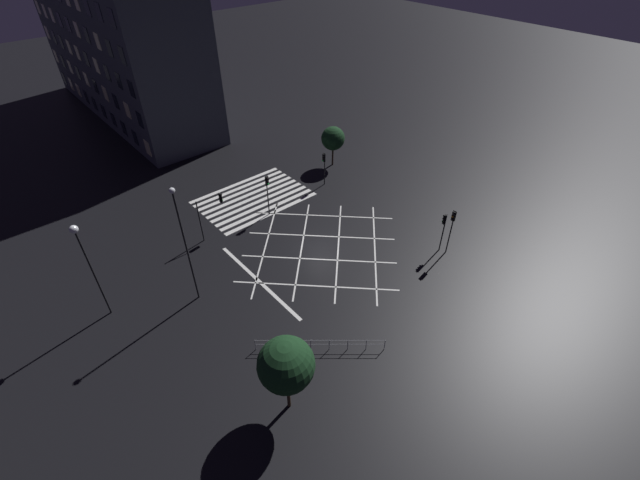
# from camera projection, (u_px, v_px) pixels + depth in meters

# --- Properties ---
(ground_plane) EXTENTS (200.00, 200.00, 0.00)m
(ground_plane) POSITION_uv_depth(u_px,v_px,m) (320.00, 247.00, 39.48)
(ground_plane) COLOR black
(road_markings) EXTENTS (17.07, 23.35, 0.01)m
(road_markings) POSITION_uv_depth(u_px,v_px,m) (267.00, 211.00, 44.03)
(road_markings) COLOR silver
(road_markings) RESTS_ON ground_plane
(office_building) EXTENTS (10.06, 36.87, 20.46)m
(office_building) POSITION_uv_depth(u_px,v_px,m) (117.00, 39.00, 57.97)
(office_building) COLOR #3D424C
(office_building) RESTS_ON ground_plane
(traffic_light_sw_main) EXTENTS (0.39, 0.36, 3.86)m
(traffic_light_sw_main) POSITION_uv_depth(u_px,v_px,m) (324.00, 163.00, 46.41)
(traffic_light_sw_main) COLOR black
(traffic_light_sw_main) RESTS_ON ground_plane
(traffic_light_nw_main) EXTENTS (0.39, 0.36, 4.58)m
(traffic_light_nw_main) POSITION_uv_depth(u_px,v_px,m) (452.00, 224.00, 36.86)
(traffic_light_nw_main) COLOR black
(traffic_light_nw_main) RESTS_ON ground_plane
(traffic_light_se_main) EXTENTS (2.65, 0.36, 4.35)m
(traffic_light_se_main) POSITION_uv_depth(u_px,v_px,m) (211.00, 207.00, 38.95)
(traffic_light_se_main) COLOR black
(traffic_light_se_main) RESTS_ON ground_plane
(traffic_light_nw_cross) EXTENTS (0.36, 0.39, 3.89)m
(traffic_light_nw_cross) POSITION_uv_depth(u_px,v_px,m) (444.00, 225.00, 37.51)
(traffic_light_nw_cross) COLOR black
(traffic_light_nw_cross) RESTS_ON ground_plane
(traffic_light_median_south) EXTENTS (0.36, 0.39, 4.46)m
(traffic_light_median_south) POSITION_uv_depth(u_px,v_px,m) (267.00, 188.00, 41.59)
(traffic_light_median_south) COLOR black
(traffic_light_median_south) RESTS_ON ground_plane
(street_lamp_east) EXTENTS (0.58, 0.58, 8.42)m
(street_lamp_east) POSITION_uv_depth(u_px,v_px,m) (83.00, 251.00, 29.35)
(street_lamp_east) COLOR black
(street_lamp_east) RESTS_ON ground_plane
(street_lamp_west) EXTENTS (0.41, 0.41, 10.32)m
(street_lamp_west) POSITION_uv_depth(u_px,v_px,m) (183.00, 235.00, 30.59)
(street_lamp_west) COLOR black
(street_lamp_west) RESTS_ON ground_plane
(street_tree_near) EXTENTS (3.40, 3.40, 6.03)m
(street_tree_near) POSITION_uv_depth(u_px,v_px,m) (286.00, 365.00, 24.48)
(street_tree_near) COLOR #38281C
(street_tree_near) RESTS_ON ground_plane
(street_tree_far) EXTENTS (2.76, 2.76, 4.79)m
(street_tree_far) POSITION_uv_depth(u_px,v_px,m) (333.00, 138.00, 49.59)
(street_tree_far) COLOR #38281C
(street_tree_far) RESTS_ON ground_plane
(pedestrian_railing) EXTENTS (6.98, 6.03, 1.05)m
(pedestrian_railing) POSITION_uv_depth(u_px,v_px,m) (320.00, 344.00, 30.13)
(pedestrian_railing) COLOR gray
(pedestrian_railing) RESTS_ON ground_plane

